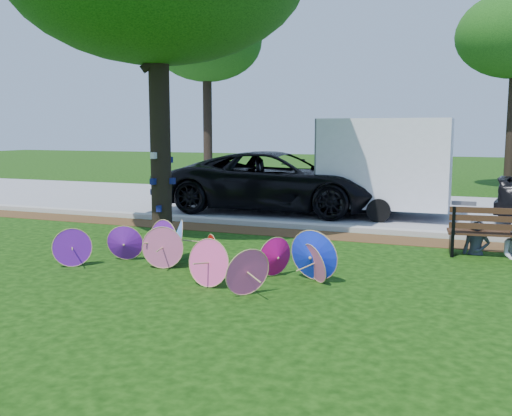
{
  "coord_description": "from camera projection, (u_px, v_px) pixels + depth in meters",
  "views": [
    {
      "loc": [
        4.19,
        -7.55,
        2.31
      ],
      "look_at": [
        0.5,
        2.0,
        0.9
      ],
      "focal_mm": 40.0,
      "sensor_mm": 36.0,
      "label": 1
    }
  ],
  "objects": [
    {
      "name": "park_bench",
      "position": [
        497.0,
        232.0,
        10.41
      ],
      "size": [
        1.83,
        0.84,
        0.92
      ],
      "primitive_type": null,
      "rotation": [
        0.0,
        0.0,
        0.1
      ],
      "color": "black",
      "rests_on": "ground"
    },
    {
      "name": "ground",
      "position": [
        179.0,
        281.0,
        8.79
      ],
      "size": [
        90.0,
        90.0,
        0.0
      ],
      "primitive_type": "plane",
      "color": "black",
      "rests_on": "ground"
    },
    {
      "name": "bg_trees",
      "position": [
        453.0,
        33.0,
        20.6
      ],
      "size": [
        20.48,
        7.27,
        7.4
      ],
      "color": "black",
      "rests_on": "ground"
    },
    {
      "name": "mulch_strip",
      "position": [
        275.0,
        232.0,
        12.95
      ],
      "size": [
        90.0,
        1.0,
        0.01
      ],
      "primitive_type": "cube",
      "color": "#472D16",
      "rests_on": "ground"
    },
    {
      "name": "black_van",
      "position": [
        278.0,
        182.0,
        16.11
      ],
      "size": [
        6.25,
        3.16,
        1.7
      ],
      "primitive_type": "imported",
      "rotation": [
        0.0,
        0.0,
        1.63
      ],
      "color": "black",
      "rests_on": "ground"
    },
    {
      "name": "street",
      "position": [
        327.0,
        206.0,
        17.43
      ],
      "size": [
        90.0,
        8.0,
        0.01
      ],
      "primitive_type": "cube",
      "color": "gray",
      "rests_on": "ground"
    },
    {
      "name": "curb",
      "position": [
        285.0,
        225.0,
        13.59
      ],
      "size": [
        90.0,
        0.3,
        0.12
      ],
      "primitive_type": "cube",
      "color": "#B7B5AD",
      "rests_on": "ground"
    },
    {
      "name": "parasol_pile",
      "position": [
        204.0,
        251.0,
        9.22
      ],
      "size": [
        4.82,
        2.32,
        0.83
      ],
      "color": "#C70969",
      "rests_on": "ground"
    },
    {
      "name": "cargo_trailer",
      "position": [
        386.0,
        163.0,
        15.06
      ],
      "size": [
        3.29,
        2.1,
        2.89
      ],
      "primitive_type": "cube",
      "rotation": [
        0.0,
        0.0,
        0.01
      ],
      "color": "white",
      "rests_on": "ground"
    },
    {
      "name": "person_left",
      "position": [
        477.0,
        219.0,
        10.55
      ],
      "size": [
        0.49,
        0.32,
        1.33
      ],
      "primitive_type": "imported",
      "rotation": [
        0.0,
        0.0,
        -0.01
      ],
      "color": "#3E4454",
      "rests_on": "ground"
    }
  ]
}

